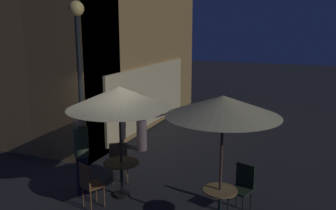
# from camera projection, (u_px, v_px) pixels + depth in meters

# --- Properties ---
(ground_plane) EXTENTS (60.00, 60.00, 0.00)m
(ground_plane) POSITION_uv_depth(u_px,v_px,m) (104.00, 185.00, 8.47)
(ground_plane) COLOR #252528
(street_lamp_near_corner) EXTENTS (0.34, 0.34, 4.19)m
(street_lamp_near_corner) POSITION_uv_depth(u_px,v_px,m) (79.00, 58.00, 7.92)
(street_lamp_near_corner) COLOR black
(street_lamp_near_corner) RESTS_ON ground
(cafe_table_0) EXTENTS (0.76, 0.76, 0.79)m
(cafe_table_0) POSITION_uv_depth(u_px,v_px,m) (121.00, 171.00, 7.81)
(cafe_table_0) COLOR black
(cafe_table_0) RESTS_ON ground
(cafe_table_1) EXTENTS (0.63, 0.63, 0.75)m
(cafe_table_1) POSITION_uv_depth(u_px,v_px,m) (220.00, 202.00, 6.59)
(cafe_table_1) COLOR black
(cafe_table_1) RESTS_ON ground
(patio_umbrella_0) EXTENTS (2.21, 2.21, 2.44)m
(patio_umbrella_0) POSITION_uv_depth(u_px,v_px,m) (119.00, 98.00, 7.46)
(patio_umbrella_0) COLOR black
(patio_umbrella_0) RESTS_ON ground
(patio_umbrella_1) EXTENTS (2.02, 2.02, 2.49)m
(patio_umbrella_1) POSITION_uv_depth(u_px,v_px,m) (223.00, 107.00, 6.20)
(patio_umbrella_1) COLOR black
(patio_umbrella_1) RESTS_ON ground
(cafe_chair_0) EXTENTS (0.61, 0.61, 0.89)m
(cafe_chair_0) POSITION_uv_depth(u_px,v_px,m) (119.00, 158.00, 8.67)
(cafe_chair_0) COLOR brown
(cafe_chair_0) RESTS_ON ground
(cafe_chair_1) EXTENTS (0.52, 0.52, 0.96)m
(cafe_chair_1) POSITION_uv_depth(u_px,v_px,m) (89.00, 182.00, 7.28)
(cafe_chair_1) COLOR brown
(cafe_chair_1) RESTS_ON ground
(cafe_chair_2) EXTENTS (0.51, 0.51, 0.97)m
(cafe_chair_2) POSITION_uv_depth(u_px,v_px,m) (243.00, 184.00, 7.18)
(cafe_chair_2) COLOR black
(cafe_chair_2) RESTS_ON ground
(patron_standing_0) EXTENTS (0.31, 0.31, 1.72)m
(patron_standing_0) POSITION_uv_depth(u_px,v_px,m) (82.00, 157.00, 7.84)
(patron_standing_0) COLOR black
(patron_standing_0) RESTS_ON ground
(patron_standing_1) EXTENTS (0.36, 0.36, 1.74)m
(patron_standing_1) POSITION_uv_depth(u_px,v_px,m) (141.00, 122.00, 10.65)
(patron_standing_1) COLOR #796162
(patron_standing_1) RESTS_ON ground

